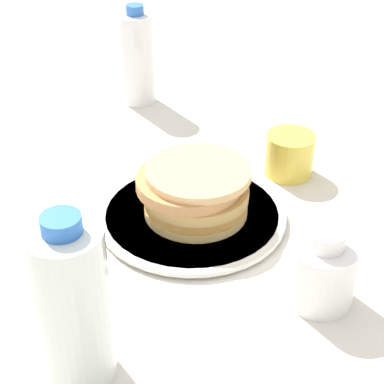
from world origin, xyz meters
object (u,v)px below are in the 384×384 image
object	(u,v)px
pancake_stack	(195,191)
juice_glass	(290,154)
cream_jug	(322,271)
water_bottle_near	(137,58)
water_bottle_mid	(73,305)
plate	(192,215)

from	to	relation	value
pancake_stack	juice_glass	size ratio (longest dim) A/B	2.07
pancake_stack	cream_jug	bearing A→B (deg)	-168.16
water_bottle_near	water_bottle_mid	size ratio (longest dim) A/B	0.92
plate	pancake_stack	distance (m)	0.04
plate	pancake_stack	size ratio (longest dim) A/B	1.69
juice_glass	water_bottle_mid	bearing A→B (deg)	115.45
plate	pancake_stack	xyz separation A→B (m)	(-0.00, -0.00, 0.04)
pancake_stack	cream_jug	distance (m)	0.23
plate	water_bottle_near	world-z (taller)	water_bottle_near
water_bottle_mid	water_bottle_near	bearing A→B (deg)	-31.89
pancake_stack	water_bottle_mid	distance (m)	0.31
juice_glass	cream_jug	distance (m)	0.30
pancake_stack	water_bottle_mid	bearing A→B (deg)	125.53
plate	cream_jug	distance (m)	0.23
water_bottle_mid	cream_jug	bearing A→B (deg)	-98.35
pancake_stack	water_bottle_near	distance (m)	0.41
pancake_stack	water_bottle_mid	xyz separation A→B (m)	(-0.18, 0.25, 0.05)
pancake_stack	juice_glass	distance (m)	0.20
pancake_stack	juice_glass	bearing A→B (deg)	-80.22
cream_jug	water_bottle_near	distance (m)	0.62
cream_jug	water_bottle_near	world-z (taller)	water_bottle_near
plate	water_bottle_near	size ratio (longest dim) A/B	1.43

